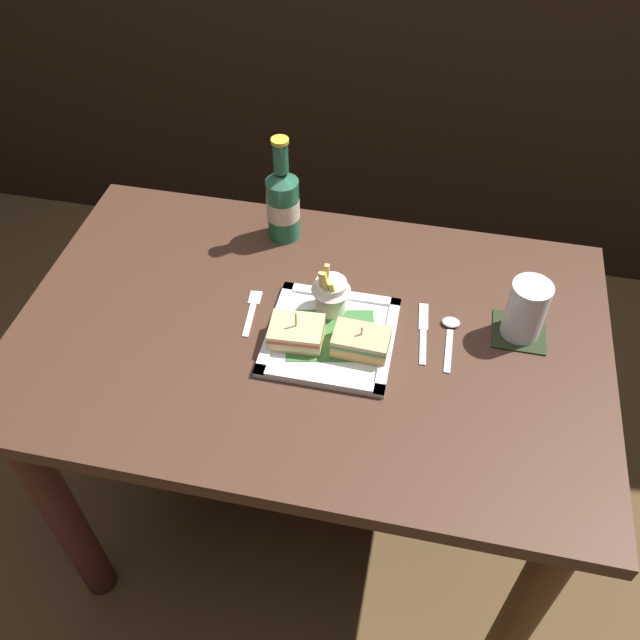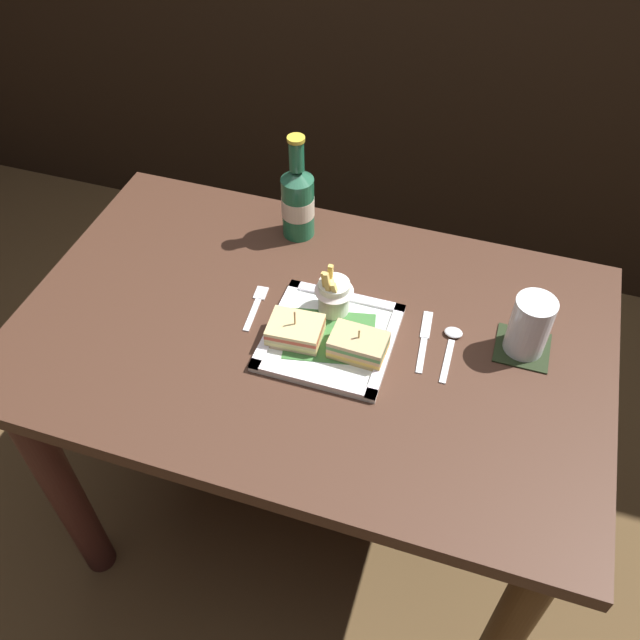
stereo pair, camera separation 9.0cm
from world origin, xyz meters
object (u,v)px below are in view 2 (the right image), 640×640
(beer_bottle, at_px, (298,200))
(spoon, at_px, (452,340))
(dining_table, at_px, (311,378))
(fork, at_px, (256,305))
(knife, at_px, (424,338))
(sandwich_half_left, at_px, (295,331))
(square_plate, at_px, (330,337))
(fries_cup, at_px, (334,291))
(sandwich_half_right, at_px, (358,345))
(water_glass, at_px, (529,329))

(beer_bottle, distance_m, spoon, 0.45)
(dining_table, xyz_separation_m, beer_bottle, (-0.12, 0.27, 0.24))
(fork, relative_size, knife, 0.79)
(dining_table, distance_m, knife, 0.27)
(sandwich_half_left, bearing_deg, knife, 19.00)
(square_plate, distance_m, knife, 0.18)
(square_plate, height_order, fries_cup, fries_cup)
(dining_table, relative_size, sandwich_half_right, 10.86)
(spoon, bearing_deg, beer_bottle, 150.38)
(square_plate, height_order, beer_bottle, beer_bottle)
(fries_cup, bearing_deg, dining_table, -120.15)
(square_plate, height_order, fork, square_plate)
(sandwich_half_left, bearing_deg, beer_bottle, 108.09)
(dining_table, relative_size, square_plate, 4.79)
(knife, bearing_deg, beer_bottle, 145.79)
(square_plate, distance_m, water_glass, 0.36)
(fries_cup, xyz_separation_m, fork, (-0.15, -0.03, -0.06))
(sandwich_half_right, xyz_separation_m, fries_cup, (-0.07, 0.09, 0.03))
(fries_cup, height_order, knife, fries_cup)
(sandwich_half_right, bearing_deg, fries_cup, 129.73)
(dining_table, bearing_deg, fries_cup, 59.85)
(water_glass, bearing_deg, sandwich_half_right, -158.67)
(beer_bottle, height_order, water_glass, beer_bottle)
(fries_cup, height_order, fork, fries_cup)
(square_plate, height_order, knife, square_plate)
(knife, bearing_deg, square_plate, -161.51)
(beer_bottle, height_order, knife, beer_bottle)
(water_glass, height_order, fork, water_glass)
(dining_table, distance_m, fork, 0.20)
(square_plate, bearing_deg, spoon, 16.39)
(dining_table, relative_size, beer_bottle, 4.74)
(dining_table, height_order, knife, knife)
(fork, bearing_deg, water_glass, 5.41)
(square_plate, bearing_deg, fork, 166.13)
(beer_bottle, bearing_deg, sandwich_half_right, -53.96)
(dining_table, xyz_separation_m, square_plate, (0.04, -0.01, 0.16))
(spoon, bearing_deg, sandwich_half_right, -151.25)
(water_glass, relative_size, knife, 0.76)
(sandwich_half_left, bearing_deg, fork, 148.91)
(dining_table, height_order, sandwich_half_left, sandwich_half_left)
(fries_cup, xyz_separation_m, knife, (0.18, -0.01, -0.06))
(sandwich_half_right, relative_size, knife, 0.66)
(sandwich_half_right, distance_m, spoon, 0.18)
(sandwich_half_right, bearing_deg, sandwich_half_left, 180.00)
(beer_bottle, bearing_deg, knife, -34.21)
(fries_cup, xyz_separation_m, beer_bottle, (-0.15, 0.21, 0.03))
(beer_bottle, xyz_separation_m, spoon, (0.38, -0.22, -0.08))
(sandwich_half_left, height_order, water_glass, water_glass)
(beer_bottle, xyz_separation_m, fork, (-0.01, -0.24, -0.09))
(sandwich_half_left, bearing_deg, dining_table, 66.60)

